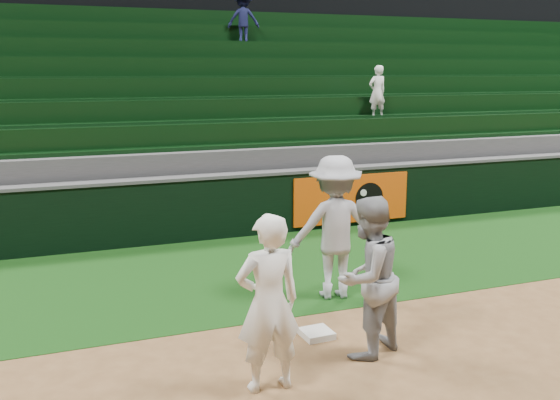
% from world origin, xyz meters
% --- Properties ---
extents(ground, '(70.00, 70.00, 0.00)m').
position_xyz_m(ground, '(0.00, 0.00, 0.00)').
color(ground, brown).
rests_on(ground, ground).
extents(foul_grass, '(36.00, 4.20, 0.01)m').
position_xyz_m(foul_grass, '(0.00, 3.00, 0.00)').
color(foul_grass, black).
rests_on(foul_grass, ground).
extents(first_base, '(0.38, 0.38, 0.08)m').
position_xyz_m(first_base, '(0.08, 0.24, 0.04)').
color(first_base, silver).
rests_on(first_base, ground).
extents(first_baseman, '(0.68, 0.45, 1.86)m').
position_xyz_m(first_baseman, '(-0.90, -0.74, 0.93)').
color(first_baseman, white).
rests_on(first_baseman, ground).
extents(baserunner, '(1.11, 1.02, 1.86)m').
position_xyz_m(baserunner, '(0.42, -0.38, 0.93)').
color(baserunner, gray).
rests_on(baserunner, ground).
extents(base_coach, '(1.44, 0.98, 2.05)m').
position_xyz_m(base_coach, '(0.88, 1.44, 1.03)').
color(base_coach, '#A5A8B3').
rests_on(base_coach, foul_grass).
extents(field_wall, '(36.00, 0.45, 1.25)m').
position_xyz_m(field_wall, '(0.03, 5.20, 0.63)').
color(field_wall, black).
rests_on(field_wall, ground).
extents(stadium_seating, '(36.00, 5.95, 5.20)m').
position_xyz_m(stadium_seating, '(-0.00, 8.97, 1.70)').
color(stadium_seating, '#373739').
rests_on(stadium_seating, ground).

